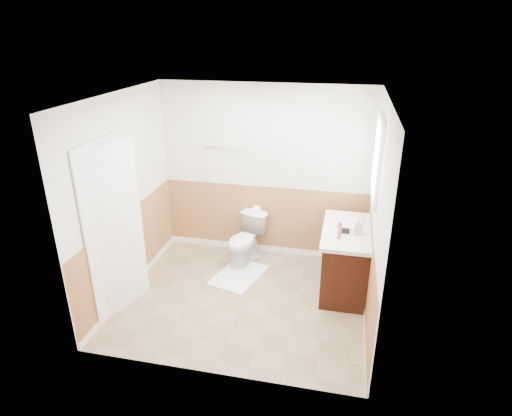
% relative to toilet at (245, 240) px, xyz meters
% --- Properties ---
extents(floor, '(3.00, 3.00, 0.00)m').
position_rel_toilet_xyz_m(floor, '(0.20, -0.89, -0.35)').
color(floor, '#8C7051').
rests_on(floor, ground).
extents(ceiling, '(3.00, 3.00, 0.00)m').
position_rel_toilet_xyz_m(ceiling, '(0.20, -0.89, 2.15)').
color(ceiling, white).
rests_on(ceiling, floor).
extents(wall_back, '(3.00, 0.00, 3.00)m').
position_rel_toilet_xyz_m(wall_back, '(0.20, 0.41, 0.90)').
color(wall_back, silver).
rests_on(wall_back, floor).
extents(wall_front, '(3.00, 0.00, 3.00)m').
position_rel_toilet_xyz_m(wall_front, '(0.20, -2.19, 0.90)').
color(wall_front, silver).
rests_on(wall_front, floor).
extents(wall_left, '(0.00, 3.00, 3.00)m').
position_rel_toilet_xyz_m(wall_left, '(-1.30, -0.89, 0.90)').
color(wall_left, silver).
rests_on(wall_left, floor).
extents(wall_right, '(0.00, 3.00, 3.00)m').
position_rel_toilet_xyz_m(wall_right, '(1.70, -0.89, 0.90)').
color(wall_right, silver).
rests_on(wall_right, floor).
extents(wainscot_back, '(3.00, 0.00, 3.00)m').
position_rel_toilet_xyz_m(wainscot_back, '(0.20, 0.40, 0.15)').
color(wainscot_back, '#A87143').
rests_on(wainscot_back, floor).
extents(wainscot_front, '(3.00, 0.00, 3.00)m').
position_rel_toilet_xyz_m(wainscot_front, '(0.20, -2.18, 0.15)').
color(wainscot_front, '#A87143').
rests_on(wainscot_front, floor).
extents(wainscot_left, '(0.00, 2.60, 2.60)m').
position_rel_toilet_xyz_m(wainscot_left, '(-1.29, -0.89, 0.15)').
color(wainscot_left, '#A87143').
rests_on(wainscot_left, floor).
extents(wainscot_right, '(0.00, 2.60, 2.60)m').
position_rel_toilet_xyz_m(wainscot_right, '(1.69, -0.89, 0.15)').
color(wainscot_right, '#A87143').
rests_on(wainscot_right, floor).
extents(toilet, '(0.57, 0.78, 0.71)m').
position_rel_toilet_xyz_m(toilet, '(0.00, 0.00, 0.00)').
color(toilet, white).
rests_on(toilet, floor).
extents(bath_mat, '(0.75, 0.92, 0.02)m').
position_rel_toilet_xyz_m(bath_mat, '(0.00, -0.39, -0.34)').
color(bath_mat, white).
rests_on(bath_mat, floor).
extents(vanity_cabinet, '(0.55, 1.10, 0.80)m').
position_rel_toilet_xyz_m(vanity_cabinet, '(1.41, -0.37, 0.05)').
color(vanity_cabinet, black).
rests_on(vanity_cabinet, floor).
extents(vanity_knob_left, '(0.03, 0.03, 0.03)m').
position_rel_toilet_xyz_m(vanity_knob_left, '(1.11, -0.47, 0.20)').
color(vanity_knob_left, white).
rests_on(vanity_knob_left, vanity_cabinet).
extents(vanity_knob_right, '(0.03, 0.03, 0.03)m').
position_rel_toilet_xyz_m(vanity_knob_right, '(1.11, -0.27, 0.20)').
color(vanity_knob_right, silver).
rests_on(vanity_knob_right, vanity_cabinet).
extents(countertop, '(0.60, 1.15, 0.05)m').
position_rel_toilet_xyz_m(countertop, '(1.40, -0.37, 0.47)').
color(countertop, white).
rests_on(countertop, vanity_cabinet).
extents(sink_basin, '(0.36, 0.36, 0.02)m').
position_rel_toilet_xyz_m(sink_basin, '(1.41, -0.22, 0.51)').
color(sink_basin, silver).
rests_on(sink_basin, countertop).
extents(faucet, '(0.02, 0.02, 0.14)m').
position_rel_toilet_xyz_m(faucet, '(1.59, -0.22, 0.57)').
color(faucet, silver).
rests_on(faucet, countertop).
extents(lotion_bottle, '(0.05, 0.05, 0.22)m').
position_rel_toilet_xyz_m(lotion_bottle, '(1.31, -0.66, 0.61)').
color(lotion_bottle, '#D33670').
rests_on(lotion_bottle, countertop).
extents(soap_dispenser, '(0.10, 0.10, 0.19)m').
position_rel_toilet_xyz_m(soap_dispenser, '(1.53, -0.47, 0.59)').
color(soap_dispenser, '#8C929E').
rests_on(soap_dispenser, countertop).
extents(hair_dryer_body, '(0.14, 0.07, 0.07)m').
position_rel_toilet_xyz_m(hair_dryer_body, '(1.36, -0.49, 0.53)').
color(hair_dryer_body, black).
rests_on(hair_dryer_body, countertop).
extents(hair_dryer_handle, '(0.03, 0.03, 0.07)m').
position_rel_toilet_xyz_m(hair_dryer_handle, '(1.33, -0.50, 0.50)').
color(hair_dryer_handle, black).
rests_on(hair_dryer_handle, countertop).
extents(mirror_panel, '(0.02, 0.35, 0.90)m').
position_rel_toilet_xyz_m(mirror_panel, '(1.67, 0.21, 1.20)').
color(mirror_panel, silver).
rests_on(mirror_panel, wall_right).
extents(window_frame, '(0.04, 0.80, 1.00)m').
position_rel_toilet_xyz_m(window_frame, '(1.67, -0.30, 1.40)').
color(window_frame, white).
rests_on(window_frame, wall_right).
extents(window_glass, '(0.01, 0.70, 0.90)m').
position_rel_toilet_xyz_m(window_glass, '(1.68, -0.30, 1.40)').
color(window_glass, white).
rests_on(window_glass, wall_right).
extents(door, '(0.29, 0.78, 2.04)m').
position_rel_toilet_xyz_m(door, '(-1.20, -1.34, 0.67)').
color(door, white).
rests_on(door, wall_left).
extents(door_frame, '(0.02, 0.92, 2.10)m').
position_rel_toilet_xyz_m(door_frame, '(-1.28, -1.34, 0.68)').
color(door_frame, white).
rests_on(door_frame, wall_left).
extents(door_knob, '(0.06, 0.06, 0.06)m').
position_rel_toilet_xyz_m(door_knob, '(-1.14, -1.01, 0.60)').
color(door_knob, silver).
rests_on(door_knob, door).
extents(towel_bar, '(0.62, 0.02, 0.02)m').
position_rel_toilet_xyz_m(towel_bar, '(-0.35, 0.36, 1.25)').
color(towel_bar, silver).
rests_on(towel_bar, wall_back).
extents(tp_holder_bar, '(0.14, 0.02, 0.02)m').
position_rel_toilet_xyz_m(tp_holder_bar, '(0.10, 0.34, 0.35)').
color(tp_holder_bar, silver).
rests_on(tp_holder_bar, wall_back).
extents(tp_roll, '(0.10, 0.11, 0.11)m').
position_rel_toilet_xyz_m(tp_roll, '(0.10, 0.34, 0.35)').
color(tp_roll, white).
rests_on(tp_roll, tp_holder_bar).
extents(tp_sheet, '(0.10, 0.01, 0.16)m').
position_rel_toilet_xyz_m(tp_sheet, '(0.10, 0.34, 0.24)').
color(tp_sheet, white).
rests_on(tp_sheet, tp_roll).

